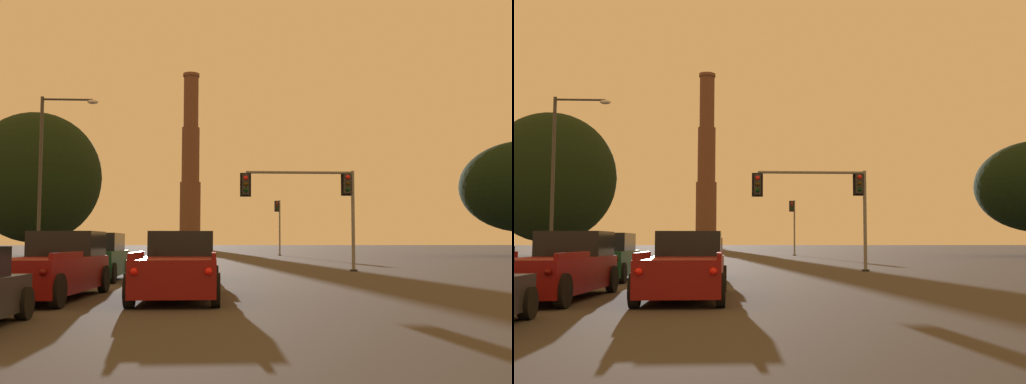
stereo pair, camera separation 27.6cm
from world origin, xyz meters
TOP-DOWN VIEW (x-y plane):
  - pickup_truck_center_lane_second at (0.28, 14.10)m, footprint 2.28×5.54m
  - suv_left_lane_front at (-3.53, 21.72)m, footprint 2.22×4.95m
  - pickup_truck_left_lane_second at (-3.15, 14.10)m, footprint 2.38×5.57m
  - pickup_truck_center_lane_front at (-0.10, 21.78)m, footprint 2.38×5.57m
  - traffic_light_overhead_right at (6.14, 28.37)m, footprint 6.07×0.50m
  - traffic_light_far_right at (7.67, 65.09)m, footprint 0.78×0.50m
  - street_lamp at (-8.68, 32.65)m, footprint 3.33×0.36m
  - smokestack at (-6.34, 136.63)m, footprint 7.68×7.68m
  - treeline_far_left at (-18.84, 63.15)m, footprint 13.91×12.52m

SIDE VIEW (x-z plane):
  - pickup_truck_center_lane_second at x=0.28m, z-range -0.11..1.71m
  - pickup_truck_left_lane_second at x=-3.15m, z-range -0.11..1.71m
  - pickup_truck_center_lane_front at x=-0.10m, z-range -0.11..1.71m
  - suv_left_lane_front at x=-3.53m, z-range -0.03..1.83m
  - traffic_light_overhead_right at x=6.14m, z-range 1.41..6.62m
  - traffic_light_far_right at x=7.67m, z-range 0.96..7.21m
  - street_lamp at x=-8.68m, z-range 1.03..11.02m
  - treeline_far_left at x=-18.84m, z-range 0.70..16.25m
  - smokestack at x=-6.34m, z-range -4.40..36.75m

